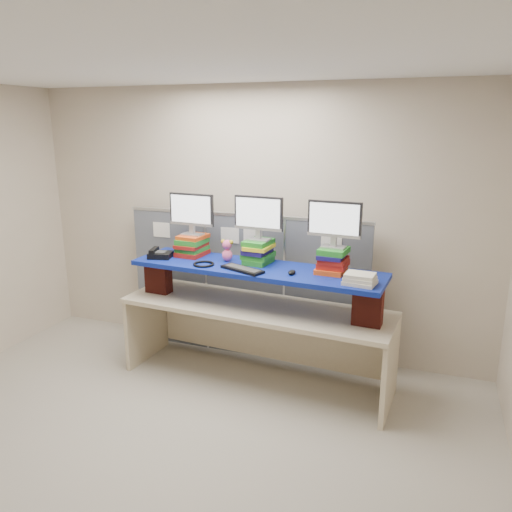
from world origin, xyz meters
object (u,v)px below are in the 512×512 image
at_px(desk, 256,321).
at_px(keyboard, 242,269).
at_px(blue_board, 256,269).
at_px(desk_phone, 160,254).
at_px(monitor_right, 334,222).
at_px(monitor_center, 258,215).
at_px(monitor_left, 192,212).

height_order(desk, keyboard, keyboard).
relative_size(blue_board, desk_phone, 9.27).
bearing_deg(monitor_right, monitor_center, 180.00).
relative_size(desk, desk_phone, 10.24).
distance_m(blue_board, monitor_left, 0.87).
bearing_deg(blue_board, desk, 79.78).
bearing_deg(blue_board, keyboard, -109.62).
bearing_deg(monitor_left, monitor_center, 0.00).
bearing_deg(monitor_center, monitor_right, -0.00).
height_order(blue_board, monitor_left, monitor_left).
bearing_deg(blue_board, desk_phone, -174.98).
distance_m(desk, blue_board, 0.51).
relative_size(desk, blue_board, 1.11).
distance_m(desk, monitor_left, 1.22).
xyz_separation_m(desk, monitor_right, (0.69, 0.07, 0.98)).
bearing_deg(blue_board, monitor_center, 103.20).
bearing_deg(desk, monitor_center, 103.20).
bearing_deg(monitor_right, desk, -170.14).
bearing_deg(keyboard, monitor_right, 38.96).
bearing_deg(desk, keyboard, -109.62).
xyz_separation_m(blue_board, monitor_left, (-0.72, 0.17, 0.46)).
bearing_deg(monitor_center, blue_board, -76.80).
bearing_deg(keyboard, desk_phone, -166.85).
bearing_deg(monitor_center, desk, -76.80).
relative_size(blue_board, keyboard, 5.36).
relative_size(monitor_center, keyboard, 1.07).
height_order(monitor_left, monitor_center, monitor_center).
relative_size(desk, keyboard, 5.92).
xyz_separation_m(blue_board, desk_phone, (-0.99, -0.02, 0.05)).
bearing_deg(desk_phone, monitor_center, -5.61).
height_order(monitor_right, keyboard, monitor_right).
distance_m(blue_board, keyboard, 0.18).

